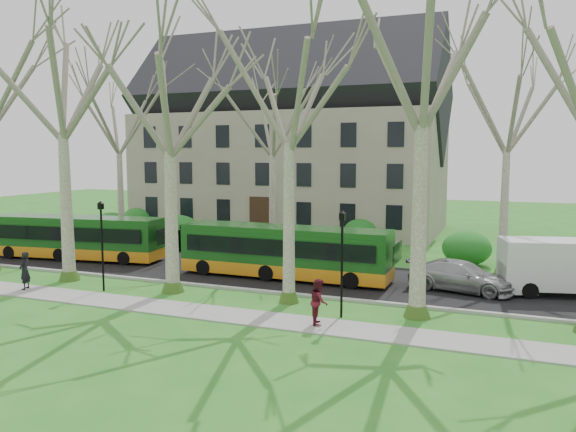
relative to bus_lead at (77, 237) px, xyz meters
The scene contains 15 objects.
ground 13.81m from the bus_lead, 20.83° to the right, with size 120.00×120.00×0.00m, color #267822.
sidewalk 14.88m from the bus_lead, 29.91° to the right, with size 70.00×2.00×0.06m, color gray.
road 12.93m from the bus_lead, ahead, with size 80.00×8.00×0.06m, color black.
curb 13.35m from the bus_lead, 14.77° to the right, with size 80.00×0.25×0.14m, color #A5A39E.
building 21.36m from the bus_lead, 70.32° to the left, with size 26.50×12.20×16.00m.
tree_row_verge 14.72m from the bus_lead, 19.66° to the right, with size 49.00×7.00×14.00m.
tree_row_far 13.80m from the bus_lead, 27.99° to the left, with size 33.00×7.00×12.00m.
lamp_row 14.17m from the bus_lead, 24.63° to the right, with size 36.22×0.22×4.30m.
hedges 12.25m from the bus_lead, 48.13° to the left, with size 30.60×8.60×2.00m.
bus_lead is the anchor object (origin of this frame).
bus_follow 14.05m from the bus_lead, ahead, with size 11.34×2.36×2.83m, color #144816, non-canonical shape.
sedan 23.07m from the bus_lead, ahead, with size 2.04×5.01×1.45m, color #9D9EA2.
van_a 27.75m from the bus_lead, ahead, with size 5.94×2.16×2.59m, color silver, non-canonical shape.
pedestrian_a 7.89m from the bus_lead, 66.02° to the right, with size 0.67×0.44×1.84m, color black.
pedestrian_b 19.70m from the bus_lead, 21.58° to the right, with size 0.87×0.68×1.78m, color #58141F.
Camera 1 is at (12.15, -22.60, 6.71)m, focal length 35.00 mm.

